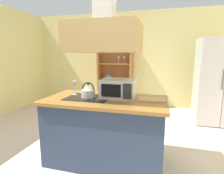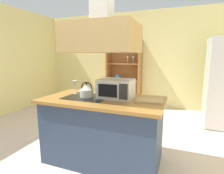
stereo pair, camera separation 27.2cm
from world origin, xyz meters
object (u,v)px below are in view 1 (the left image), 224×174
refrigerator (219,82)px  cutting_board (152,100)px  microwave (118,88)px  kettle (88,91)px  dish_cabinet (115,77)px  wine_glass_on_counter (74,85)px

refrigerator → cutting_board: refrigerator is taller
cutting_board → microwave: size_ratio=0.74×
kettle → cutting_board: kettle is taller
dish_cabinet → microwave: dish_cabinet is taller
kettle → cutting_board: size_ratio=0.63×
dish_cabinet → kettle: size_ratio=8.93×
refrigerator → microwave: size_ratio=3.99×
dish_cabinet → wine_glass_on_counter: (0.07, -2.73, 0.21)m
refrigerator → kettle: size_ratio=8.63×
cutting_board → microwave: 0.47m
cutting_board → kettle: bearing=-174.9°
kettle → microwave: 0.41m
dish_cabinet → wine_glass_on_counter: 2.74m
kettle → cutting_board: bearing=5.1°
refrigerator → kettle: 2.98m
kettle → microwave: bearing=13.7°
dish_cabinet → wine_glass_on_counter: dish_cabinet is taller
refrigerator → dish_cabinet: dish_cabinet is taller
kettle → refrigerator: bearing=43.2°
dish_cabinet → kettle: (0.33, -2.84, 0.15)m
cutting_board → wine_glass_on_counter: 1.13m
cutting_board → microwave: (-0.46, 0.02, 0.12)m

